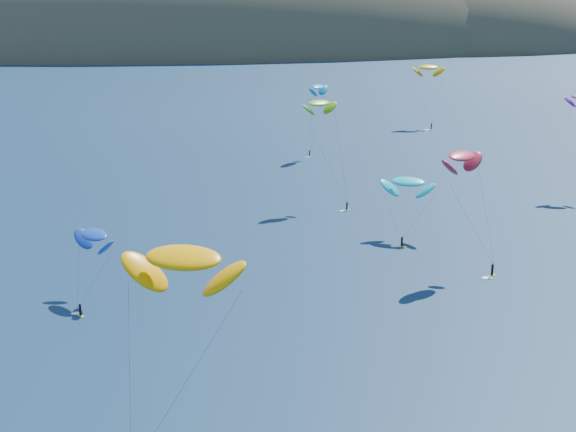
{
  "coord_description": "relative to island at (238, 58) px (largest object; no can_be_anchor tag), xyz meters",
  "views": [
    {
      "loc": [
        -25.16,
        -40.53,
        45.04
      ],
      "look_at": [
        -4.75,
        80.0,
        9.0
      ],
      "focal_mm": 50.0,
      "sensor_mm": 36.0,
      "label": 1
    }
  ],
  "objects": [
    {
      "name": "kitesurfer_9",
      "position": [
        -16.75,
        -485.27,
        29.1
      ],
      "size": [
        9.85,
        10.57,
        20.93
      ],
      "rotation": [
        0.0,
        0.0,
        0.59
      ],
      "color": "#D4E018",
      "rests_on": "ground"
    },
    {
      "name": "kitesurfer_3",
      "position": [
        -30.75,
        -441.97,
        31.5
      ],
      "size": [
        9.27,
        11.91,
        23.01
      ],
      "rotation": [
        0.0,
        0.0,
        0.42
      ],
      "color": "#D4E018",
      "rests_on": "ground"
    },
    {
      "name": "kitesurfer_2",
      "position": [
        -62.38,
        -530.22,
        30.38
      ],
      "size": [
        12.86,
        11.8,
        22.93
      ],
      "rotation": [
        0.0,
        0.0,
        -0.41
      ],
      "color": "#D4E018",
      "rests_on": "ground"
    },
    {
      "name": "kitesurfer_11",
      "position": [
        22.62,
        -356.17,
        29.18
      ],
      "size": [
        10.14,
        12.28,
        21.26
      ],
      "rotation": [
        0.0,
        0.0,
        -0.05
      ],
      "color": "#D4E018",
      "rests_on": "ground"
    },
    {
      "name": "kitesurfer_10",
      "position": [
        -73.95,
        -488.11,
        20.02
      ],
      "size": [
        8.2,
        13.4,
        11.67
      ],
      "rotation": [
        0.0,
        0.0,
        -0.94
      ],
      "color": "#D4E018",
      "rests_on": "ground"
    },
    {
      "name": "kitesurfer_4",
      "position": [
        -21.31,
        -395.32,
        28.79
      ],
      "size": [
        7.88,
        8.35,
        20.29
      ],
      "rotation": [
        0.0,
        0.0,
        0.86
      ],
      "color": "#D4E018",
      "rests_on": "ground"
    },
    {
      "name": "island",
      "position": [
        0.0,
        0.0,
        0.0
      ],
      "size": [
        730.0,
        300.0,
        210.0
      ],
      "color": "#3D3526",
      "rests_on": "ground"
    },
    {
      "name": "kitesurfer_5",
      "position": [
        -19.59,
        -467.64,
        20.72
      ],
      "size": [
        10.36,
        11.71,
        12.62
      ],
      "rotation": [
        0.0,
        0.0,
        -0.48
      ],
      "color": "#D4E018",
      "rests_on": "ground"
    }
  ]
}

